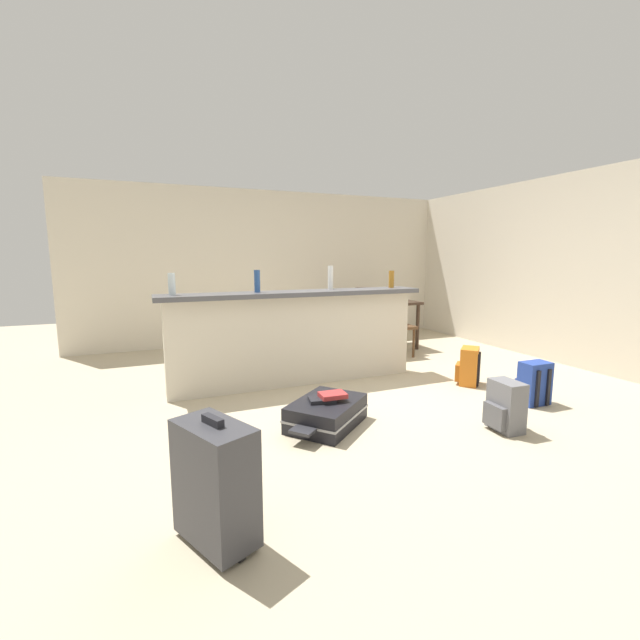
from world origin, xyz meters
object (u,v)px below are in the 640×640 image
at_px(dining_chair_near_partition, 396,320).
at_px(backpack_grey, 505,407).
at_px(suitcase_flat_black, 326,413).
at_px(suitcase_upright_charcoal, 215,482).
at_px(book_stack, 328,397).
at_px(backpack_orange, 468,367).
at_px(dining_table, 379,307).
at_px(bottle_blue, 257,281).
at_px(bottle_white, 330,278).
at_px(backpack_blue, 534,384).
at_px(dining_chair_far_side, 365,311).
at_px(bottle_amber, 391,279).
at_px(bottle_clear, 172,284).

relative_size(dining_chair_near_partition, backpack_grey, 2.21).
bearing_deg(suitcase_flat_black, suitcase_upright_charcoal, -133.86).
bearing_deg(book_stack, backpack_orange, 13.56).
bearing_deg(dining_table, bottle_blue, -150.62).
distance_m(suitcase_upright_charcoal, book_stack, 1.59).
height_order(bottle_blue, suitcase_flat_black, bottle_blue).
bearing_deg(suitcase_upright_charcoal, dining_chair_near_partition, 45.68).
distance_m(bottle_white, backpack_blue, 2.38).
height_order(dining_table, suitcase_upright_charcoal, dining_table).
relative_size(bottle_white, suitcase_flat_black, 0.32).
height_order(dining_chair_near_partition, backpack_orange, dining_chair_near_partition).
height_order(bottle_blue, suitcase_upright_charcoal, bottle_blue).
relative_size(bottle_white, dining_chair_far_side, 0.29).
bearing_deg(dining_chair_near_partition, suitcase_flat_black, -134.58).
height_order(dining_chair_near_partition, suitcase_upright_charcoal, dining_chair_near_partition).
relative_size(bottle_white, backpack_grey, 0.65).
bearing_deg(bottle_amber, dining_table, 65.09).
bearing_deg(dining_chair_far_side, dining_table, -94.36).
bearing_deg(backpack_blue, bottle_clear, 154.22).
height_order(dining_table, dining_chair_far_side, dining_chair_far_side).
height_order(bottle_clear, backpack_orange, bottle_clear).
bearing_deg(suitcase_upright_charcoal, bottle_amber, 43.76).
relative_size(dining_chair_near_partition, dining_chair_far_side, 1.00).
bearing_deg(backpack_blue, dining_chair_near_partition, 92.96).
height_order(bottle_clear, bottle_amber, bottle_clear).
xyz_separation_m(backpack_blue, book_stack, (-2.08, 0.28, 0.05)).
distance_m(bottle_white, dining_chair_near_partition, 1.67).
xyz_separation_m(dining_chair_near_partition, backpack_blue, (0.12, -2.28, -0.31)).
relative_size(dining_chair_far_side, book_stack, 2.86).
bearing_deg(bottle_clear, dining_chair_near_partition, 13.41).
height_order(bottle_amber, backpack_blue, bottle_amber).
height_order(bottle_clear, suitcase_flat_black, bottle_clear).
xyz_separation_m(bottle_blue, dining_table, (2.26, 1.27, -0.53)).
bearing_deg(backpack_grey, backpack_orange, 60.99).
bearing_deg(backpack_orange, bottle_amber, 123.56).
height_order(dining_chair_far_side, backpack_orange, dining_chair_far_side).
bearing_deg(bottle_amber, backpack_blue, -66.44).
bearing_deg(dining_chair_far_side, bottle_clear, -150.87).
bearing_deg(dining_chair_far_side, backpack_grey, -100.82).
height_order(bottle_blue, bottle_amber, bottle_blue).
relative_size(dining_chair_near_partition, suitcase_flat_black, 1.10).
distance_m(suitcase_flat_black, backpack_orange, 2.00).
bearing_deg(backpack_blue, dining_table, 91.95).
xyz_separation_m(dining_table, backpack_grey, (-0.66, -3.17, -0.44)).
height_order(bottle_clear, book_stack, bottle_clear).
bearing_deg(backpack_orange, dining_chair_near_partition, 89.15).
bearing_deg(bottle_blue, bottle_white, 3.68).
height_order(bottle_clear, suitcase_upright_charcoal, bottle_clear).
bearing_deg(backpack_orange, suitcase_flat_black, -166.79).
bearing_deg(suitcase_upright_charcoal, suitcase_flat_black, 46.14).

